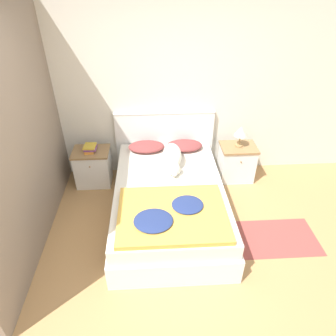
# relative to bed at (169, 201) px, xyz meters

# --- Properties ---
(ground_plane) EXTENTS (16.00, 16.00, 0.00)m
(ground_plane) POSITION_rel_bed_xyz_m (-0.05, -0.99, -0.26)
(ground_plane) COLOR tan
(wall_back) EXTENTS (9.00, 0.06, 2.55)m
(wall_back) POSITION_rel_bed_xyz_m (-0.05, 1.14, 1.02)
(wall_back) COLOR silver
(wall_back) RESTS_ON ground_plane
(wall_side_left) EXTENTS (0.06, 3.10, 2.55)m
(wall_side_left) POSITION_rel_bed_xyz_m (-1.52, 0.06, 1.02)
(wall_side_left) COLOR gray
(wall_side_left) RESTS_ON ground_plane
(bed) EXTENTS (1.36, 2.08, 0.52)m
(bed) POSITION_rel_bed_xyz_m (0.00, 0.00, 0.00)
(bed) COLOR white
(bed) RESTS_ON ground_plane
(headboard) EXTENTS (1.44, 0.06, 1.02)m
(headboard) POSITION_rel_bed_xyz_m (0.00, 1.06, 0.27)
(headboard) COLOR white
(headboard) RESTS_ON ground_plane
(nightstand_left) EXTENTS (0.52, 0.40, 0.55)m
(nightstand_left) POSITION_rel_bed_xyz_m (-1.06, 0.80, 0.02)
(nightstand_left) COLOR white
(nightstand_left) RESTS_ON ground_plane
(nightstand_right) EXTENTS (0.52, 0.40, 0.55)m
(nightstand_right) POSITION_rel_bed_xyz_m (1.06, 0.80, 0.02)
(nightstand_right) COLOR white
(nightstand_right) RESTS_ON ground_plane
(pillow_left) EXTENTS (0.51, 0.33, 0.11)m
(pillow_left) POSITION_rel_bed_xyz_m (-0.27, 0.83, 0.32)
(pillow_left) COLOR brown
(pillow_left) RESTS_ON bed
(pillow_right) EXTENTS (0.51, 0.33, 0.11)m
(pillow_right) POSITION_rel_bed_xyz_m (0.27, 0.83, 0.32)
(pillow_right) COLOR brown
(pillow_right) RESTS_ON bed
(quilt) EXTENTS (1.15, 0.89, 0.10)m
(quilt) POSITION_rel_bed_xyz_m (-0.01, -0.55, 0.30)
(quilt) COLOR gold
(quilt) RESTS_ON bed
(dog) EXTENTS (0.25, 0.71, 0.24)m
(dog) POSITION_rel_bed_xyz_m (0.08, 0.44, 0.38)
(dog) COLOR silver
(dog) RESTS_ON bed
(book_stack) EXTENTS (0.18, 0.21, 0.09)m
(book_stack) POSITION_rel_bed_xyz_m (-1.06, 0.81, 0.34)
(book_stack) COLOR orange
(book_stack) RESTS_ON nightstand_left
(table_lamp) EXTENTS (0.18, 0.18, 0.31)m
(table_lamp) POSITION_rel_bed_xyz_m (1.06, 0.82, 0.52)
(table_lamp) COLOR #9E7A4C
(table_lamp) RESTS_ON nightstand_right
(rug) EXTENTS (1.00, 0.61, 0.00)m
(rug) POSITION_rel_bed_xyz_m (1.25, -0.45, -0.26)
(rug) COLOR #93423D
(rug) RESTS_ON ground_plane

